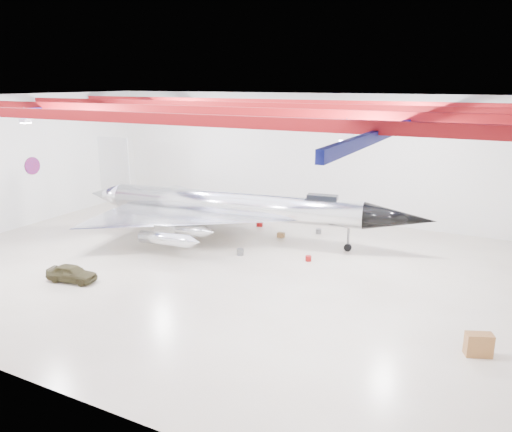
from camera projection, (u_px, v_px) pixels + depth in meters
The scene contains 16 objects.
floor at pixel (222, 266), 33.39m from camera, with size 40.00×40.00×0.00m, color #B7A791.
wall_back at pixel (306, 156), 44.83m from camera, with size 40.00×40.00×0.00m, color silver.
wall_left at pixel (11, 163), 40.76m from camera, with size 30.00×30.00×0.00m, color silver.
ceiling at pixel (218, 98), 30.51m from camera, with size 40.00×40.00×0.00m, color #0A0F38.
ceiling_structure at pixel (219, 109), 30.69m from camera, with size 39.50×29.50×1.08m.
wall_roundel at pixel (32, 166), 42.59m from camera, with size 1.50×1.50×0.10m, color #B21414.
jet_aircraft at pixel (232, 208), 38.50m from camera, with size 27.80×18.08×7.60m.
jeep at pixel (72, 273), 30.76m from camera, with size 1.27×3.15×1.07m, color #3B351D.
desk at pixel (479, 345), 22.42m from camera, with size 1.17×0.59×1.08m, color brown.
crate_ply at pixel (182, 237), 39.06m from camera, with size 0.45×0.36×0.32m, color olive.
toolbox_red at pixel (260, 224), 42.57m from camera, with size 0.49×0.39×0.34m, color maroon.
engine_drum at pixel (240, 252), 35.50m from camera, with size 0.50×0.50×0.45m, color #59595B.
parts_bin at pixel (281, 235), 39.56m from camera, with size 0.53×0.42×0.37m, color olive.
crate_small at pixel (177, 221), 43.92m from camera, with size 0.33×0.26×0.23m, color #59595B.
tool_chest at pixel (308, 258), 34.35m from camera, with size 0.42×0.42×0.37m, color maroon.
spares_box at pixel (318, 231), 40.52m from camera, with size 0.44×0.44×0.39m, color #59595B.
Camera 1 is at (16.37, -26.83, 12.00)m, focal length 35.00 mm.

